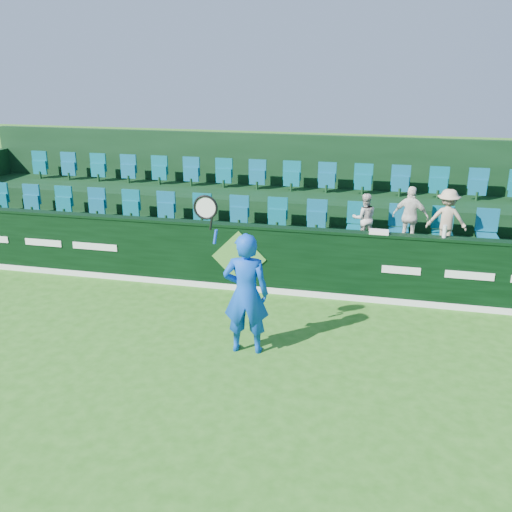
% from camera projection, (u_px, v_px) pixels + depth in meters
% --- Properties ---
extents(ground, '(60.00, 60.00, 0.00)m').
position_uv_depth(ground, '(168.00, 397.00, 7.83)').
color(ground, '#276518').
rests_on(ground, ground).
extents(sponsor_hoarding, '(16.00, 0.25, 1.35)m').
position_uv_depth(sponsor_hoarding, '(240.00, 257.00, 11.29)').
color(sponsor_hoarding, black).
rests_on(sponsor_hoarding, ground).
extents(stand_tier_front, '(16.00, 2.00, 0.80)m').
position_uv_depth(stand_tier_front, '(253.00, 253.00, 12.39)').
color(stand_tier_front, black).
rests_on(stand_tier_front, ground).
extents(stand_tier_back, '(16.00, 1.80, 1.30)m').
position_uv_depth(stand_tier_back, '(271.00, 219.00, 14.06)').
color(stand_tier_back, black).
rests_on(stand_tier_back, ground).
extents(stand_rear, '(16.00, 4.10, 2.60)m').
position_uv_depth(stand_rear, '(275.00, 193.00, 14.29)').
color(stand_rear, black).
rests_on(stand_rear, ground).
extents(seat_row_front, '(13.50, 0.50, 0.60)m').
position_uv_depth(seat_row_front, '(257.00, 217.00, 12.53)').
color(seat_row_front, '#095F6F').
rests_on(seat_row_front, stand_tier_front).
extents(seat_row_back, '(13.50, 0.50, 0.60)m').
position_uv_depth(seat_row_back, '(274.00, 179.00, 14.03)').
color(seat_row_back, '#095F6F').
rests_on(seat_row_back, stand_tier_back).
extents(tennis_player, '(1.17, 0.54, 2.55)m').
position_uv_depth(tennis_player, '(246.00, 293.00, 8.76)').
color(tennis_player, blue).
rests_on(tennis_player, ground).
extents(spectator_left, '(0.59, 0.51, 1.03)m').
position_uv_depth(spectator_left, '(364.00, 218.00, 11.62)').
color(spectator_left, beige).
rests_on(spectator_left, stand_tier_front).
extents(spectator_middle, '(0.77, 0.46, 1.22)m').
position_uv_depth(spectator_middle, '(410.00, 216.00, 11.39)').
color(spectator_middle, white).
rests_on(spectator_middle, stand_tier_front).
extents(spectator_right, '(0.81, 0.51, 1.20)m').
position_uv_depth(spectator_right, '(447.00, 219.00, 11.25)').
color(spectator_right, tan).
rests_on(spectator_right, stand_tier_front).
extents(towel, '(0.35, 0.23, 0.05)m').
position_uv_depth(towel, '(379.00, 232.00, 10.50)').
color(towel, white).
rests_on(towel, sponsor_hoarding).
extents(drinks_bottle, '(0.07, 0.07, 0.23)m').
position_uv_depth(drinks_bottle, '(445.00, 231.00, 10.22)').
color(drinks_bottle, silver).
rests_on(drinks_bottle, sponsor_hoarding).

